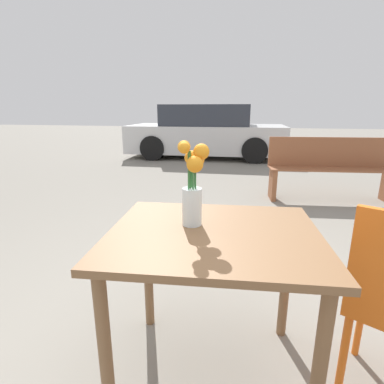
# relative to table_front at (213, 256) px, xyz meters

# --- Properties ---
(ground_plane) EXTENTS (40.00, 40.00, 0.00)m
(ground_plane) POSITION_rel_table_front_xyz_m (0.00, 0.00, -0.62)
(ground_plane) COLOR gray
(table_front) EXTENTS (0.94, 0.81, 0.73)m
(table_front) POSITION_rel_table_front_xyz_m (0.00, 0.00, 0.00)
(table_front) COLOR brown
(table_front) RESTS_ON ground_plane
(flower_vase) EXTENTS (0.13, 0.15, 0.37)m
(flower_vase) POSITION_rel_table_front_xyz_m (-0.10, 0.06, 0.28)
(flower_vase) COLOR silver
(flower_vase) RESTS_ON table_front
(bench_near) EXTENTS (1.68, 0.54, 0.85)m
(bench_near) POSITION_rel_table_front_xyz_m (1.16, 3.20, -0.15)
(bench_near) COLOR brown
(bench_near) RESTS_ON ground_plane
(parked_car) EXTENTS (4.00, 1.95, 1.33)m
(parked_car) POSITION_rel_table_front_xyz_m (-1.12, 6.69, 0.01)
(parked_car) COLOR silver
(parked_car) RESTS_ON ground_plane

